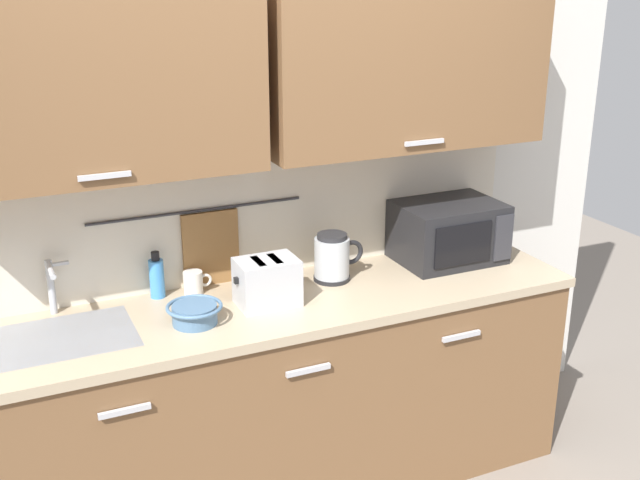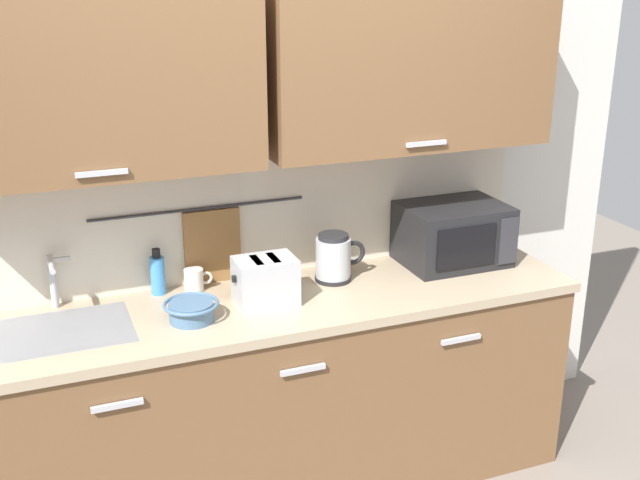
{
  "view_description": "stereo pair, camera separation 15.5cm",
  "coord_description": "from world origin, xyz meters",
  "px_view_note": "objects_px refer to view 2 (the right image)",
  "views": [
    {
      "loc": [
        -1.05,
        -2.41,
        2.19
      ],
      "look_at": [
        0.2,
        0.33,
        1.12
      ],
      "focal_mm": 44.08,
      "sensor_mm": 36.0,
      "label": 1
    },
    {
      "loc": [
        -0.9,
        -2.47,
        2.19
      ],
      "look_at": [
        0.2,
        0.33,
        1.12
      ],
      "focal_mm": 44.08,
      "sensor_mm": 36.0,
      "label": 2
    }
  ],
  "objects_px": {
    "mug_near_sink": "(195,280)",
    "microwave": "(453,234)",
    "electric_kettle": "(334,258)",
    "mixing_bowl": "(191,310)",
    "toaster": "(265,281)",
    "dish_soap_bottle": "(158,274)"
  },
  "relations": [
    {
      "from": "mug_near_sink",
      "to": "dish_soap_bottle",
      "type": "bearing_deg",
      "value": 170.38
    },
    {
      "from": "mug_near_sink",
      "to": "toaster",
      "type": "relative_size",
      "value": 0.47
    },
    {
      "from": "mug_near_sink",
      "to": "electric_kettle",
      "type": "bearing_deg",
      "value": -10.2
    },
    {
      "from": "mixing_bowl",
      "to": "mug_near_sink",
      "type": "bearing_deg",
      "value": 74.62
    },
    {
      "from": "dish_soap_bottle",
      "to": "mug_near_sink",
      "type": "distance_m",
      "value": 0.15
    },
    {
      "from": "dish_soap_bottle",
      "to": "mixing_bowl",
      "type": "xyz_separation_m",
      "value": [
        0.07,
        -0.31,
        -0.04
      ]
    },
    {
      "from": "mixing_bowl",
      "to": "toaster",
      "type": "distance_m",
      "value": 0.32
    },
    {
      "from": "electric_kettle",
      "to": "mug_near_sink",
      "type": "xyz_separation_m",
      "value": [
        -0.58,
        0.1,
        -0.05
      ]
    },
    {
      "from": "microwave",
      "to": "mixing_bowl",
      "type": "distance_m",
      "value": 1.26
    },
    {
      "from": "microwave",
      "to": "mug_near_sink",
      "type": "distance_m",
      "value": 1.17
    },
    {
      "from": "microwave",
      "to": "dish_soap_bottle",
      "type": "relative_size",
      "value": 2.35
    },
    {
      "from": "mug_near_sink",
      "to": "toaster",
      "type": "height_order",
      "value": "toaster"
    },
    {
      "from": "electric_kettle",
      "to": "mixing_bowl",
      "type": "height_order",
      "value": "electric_kettle"
    },
    {
      "from": "dish_soap_bottle",
      "to": "mug_near_sink",
      "type": "height_order",
      "value": "dish_soap_bottle"
    },
    {
      "from": "microwave",
      "to": "mixing_bowl",
      "type": "bearing_deg",
      "value": -171.93
    },
    {
      "from": "microwave",
      "to": "dish_soap_bottle",
      "type": "height_order",
      "value": "microwave"
    },
    {
      "from": "dish_soap_bottle",
      "to": "toaster",
      "type": "relative_size",
      "value": 0.77
    },
    {
      "from": "electric_kettle",
      "to": "toaster",
      "type": "distance_m",
      "value": 0.37
    },
    {
      "from": "dish_soap_bottle",
      "to": "mixing_bowl",
      "type": "distance_m",
      "value": 0.32
    },
    {
      "from": "electric_kettle",
      "to": "toaster",
      "type": "height_order",
      "value": "electric_kettle"
    },
    {
      "from": "mug_near_sink",
      "to": "microwave",
      "type": "bearing_deg",
      "value": -5.15
    },
    {
      "from": "mug_near_sink",
      "to": "toaster",
      "type": "xyz_separation_m",
      "value": [
        0.24,
        -0.23,
        0.05
      ]
    }
  ]
}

